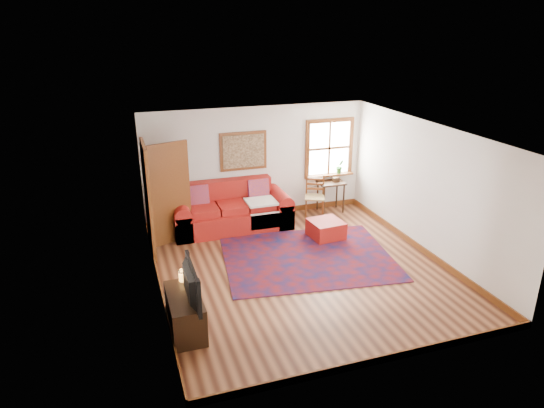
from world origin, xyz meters
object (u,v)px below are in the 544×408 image
object	(u,v)px
side_table	(331,187)
media_cabinet	(185,313)
ladder_back_chair	(315,195)
red_ottoman	(326,229)
red_leather_sofa	(231,213)

from	to	relation	value
side_table	media_cabinet	distance (m)	5.39
side_table	ladder_back_chair	size ratio (longest dim) A/B	0.76
red_ottoman	media_cabinet	bearing A→B (deg)	-149.85
red_ottoman	side_table	world-z (taller)	side_table
red_ottoman	side_table	size ratio (longest dim) A/B	0.89
red_ottoman	ladder_back_chair	xyz separation A→B (m)	(0.24, 1.17, 0.33)
ladder_back_chair	red_ottoman	bearing A→B (deg)	-101.65
red_ottoman	media_cabinet	xyz separation A→B (m)	(-3.25, -2.31, 0.10)
red_ottoman	side_table	xyz separation A→B (m)	(0.71, 1.33, 0.41)
red_ottoman	side_table	distance (m)	1.57
ladder_back_chair	side_table	bearing A→B (deg)	18.69
red_leather_sofa	ladder_back_chair	world-z (taller)	red_leather_sofa
side_table	ladder_back_chair	bearing A→B (deg)	-161.31
red_ottoman	media_cabinet	size ratio (longest dim) A/B	0.62
red_leather_sofa	media_cabinet	distance (m)	3.78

